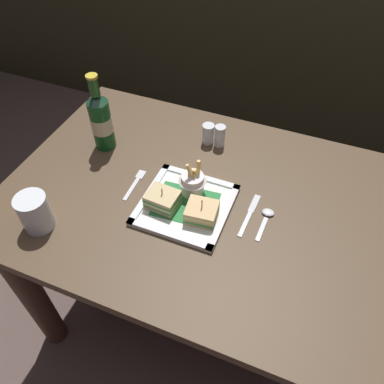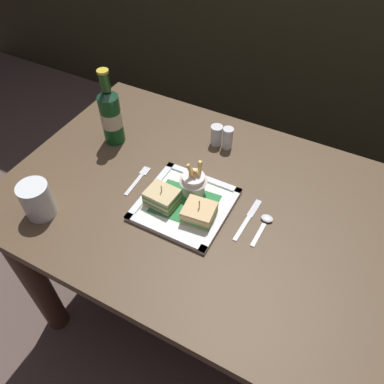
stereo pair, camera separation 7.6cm
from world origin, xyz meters
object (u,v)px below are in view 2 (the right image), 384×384
water_glass (38,202)px  fork (139,179)px  knife (249,218)px  sandwich_half_left (162,197)px  square_plate (185,204)px  fries_cup (194,181)px  salt_shaker (216,136)px  pepper_shaker (228,139)px  dining_table (198,229)px  sandwich_half_right (199,213)px  beer_bottle (111,115)px  spoon (265,222)px

water_glass → fork: bearing=54.9°
water_glass → knife: size_ratio=0.65×
sandwich_half_left → fork: (-0.12, 0.06, -0.03)m
square_plate → fries_cup: fries_cup is taller
water_glass → salt_shaker: 0.60m
fork → knife: same height
fries_cup → salt_shaker: 0.25m
salt_shaker → pepper_shaker: (0.04, -0.00, 0.00)m
pepper_shaker → dining_table: bearing=-85.7°
fries_cup → knife: 0.19m
sandwich_half_right → salt_shaker: size_ratio=1.31×
fries_cup → pepper_shaker: fries_cup is taller
beer_bottle → knife: 0.56m
fries_cup → knife: fries_cup is taller
sandwich_half_left → fries_cup: 0.10m
dining_table → water_glass: size_ratio=10.80×
beer_bottle → fries_cup: bearing=-15.6°
square_plate → beer_bottle: (-0.36, 0.15, 0.10)m
fork → pepper_shaker: 0.33m
square_plate → spoon: (0.23, 0.05, -0.00)m
fork → salt_shaker: size_ratio=1.87×
fries_cup → beer_bottle: (-0.36, 0.10, 0.05)m
pepper_shaker → knife: bearing=-54.3°
fries_cup → square_plate: bearing=-90.6°
dining_table → fork: (-0.20, -0.02, 0.16)m
dining_table → spoon: 0.27m
knife → fries_cup: bearing=177.6°
sandwich_half_right → knife: size_ratio=0.56×
spoon → sandwich_half_right: bearing=-156.0°
water_glass → fork: size_ratio=0.81×
water_glass → dining_table: bearing=35.7°
fries_cup → spoon: 0.24m
square_plate → beer_bottle: bearing=156.9°
fries_cup → beer_bottle: 0.38m
spoon → pepper_shaker: size_ratio=1.55×
sandwich_half_left → salt_shaker: bearing=86.8°
sandwich_half_right → salt_shaker: (-0.10, 0.33, -0.00)m
fork → salt_shaker: bearing=62.6°
fork → square_plate: bearing=-9.1°
sandwich_half_left → pepper_shaker: bearing=79.6°
beer_bottle → fork: 0.24m
water_glass → sandwich_half_left: bearing=32.6°
square_plate → spoon: square_plate is taller
knife → salt_shaker: 0.34m
dining_table → water_glass: 0.50m
knife → sandwich_half_left: bearing=-163.3°
dining_table → beer_bottle: beer_bottle is taller
sandwich_half_left → fries_cup: bearing=52.9°
fork → pepper_shaker: (0.18, 0.27, 0.03)m
sandwich_half_right → spoon: sandwich_half_right is taller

